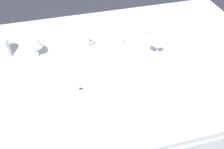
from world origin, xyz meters
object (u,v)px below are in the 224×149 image
drink_tumbler (4,49)px  coffee_cup_right (142,31)px  napkin_folded (167,15)px  wine_glass_left (158,39)px  spoon_dessert (159,78)px  dinner_plate (119,93)px  dinner_knife (150,86)px  wine_glass_centre (36,43)px  coffee_cup_left (83,42)px  coffee_cup_far (115,40)px  fork_outer (84,98)px  spoon_soup (154,80)px

drink_tumbler → coffee_cup_right: bearing=-1.4°
coffee_cup_right → napkin_folded: size_ratio=0.66×
coffee_cup_right → wine_glass_left: (0.02, -0.17, 0.05)m
spoon_dessert → drink_tumbler: drink_tumbler is taller
spoon_dessert → napkin_folded: napkin_folded is taller
dinner_plate → napkin_folded: bearing=48.1°
dinner_knife → spoon_dessert: bearing=31.2°
dinner_knife → wine_glass_centre: size_ratio=1.79×
coffee_cup_left → wine_glass_centre: bearing=-175.2°
dinner_knife → napkin_folded: (0.29, 0.49, 0.07)m
coffee_cup_right → spoon_dessert: bearing=-96.3°
dinner_knife → spoon_dessert: (0.06, 0.04, 0.00)m
spoon_dessert → wine_glass_centre: 0.65m
wine_glass_centre → wine_glass_left: 0.63m
dinner_knife → coffee_cup_far: (-0.07, 0.36, 0.04)m
drink_tumbler → fork_outer: bearing=-50.5°
coffee_cup_left → napkin_folded: 0.55m
fork_outer → coffee_cup_left: 0.39m
coffee_cup_far → wine_glass_left: (0.20, -0.13, 0.06)m
dinner_plate → coffee_cup_left: bearing=102.7°
spoon_dessert → coffee_cup_far: (-0.13, 0.32, 0.04)m
coffee_cup_right → drink_tumbler: drink_tumbler is taller
fork_outer → spoon_dessert: (0.38, 0.03, 0.00)m
wine_glass_left → drink_tumbler: 0.81m
spoon_dessert → coffee_cup_left: coffee_cup_left is taller
wine_glass_centre → napkin_folded: 0.79m
spoon_dessert → fork_outer: bearing=-175.2°
wine_glass_centre → drink_tumbler: (-0.17, 0.05, -0.05)m
spoon_soup → coffee_cup_right: 0.38m
spoon_dessert → coffee_cup_left: size_ratio=2.03×
coffee_cup_far → napkin_folded: 0.39m
fork_outer → wine_glass_left: wine_glass_left is taller
spoon_dessert → coffee_cup_right: coffee_cup_right is taller
spoon_soup → napkin_folded: bearing=60.2°
dinner_knife → coffee_cup_right: bearing=75.9°
spoon_dessert → drink_tumbler: (-0.72, 0.38, 0.04)m
dinner_plate → coffee_cup_far: bearing=77.0°
spoon_soup → drink_tumbler: bearing=150.5°
dinner_plate → spoon_dessert: dinner_plate is taller
coffee_cup_far → napkin_folded: (0.36, 0.13, 0.03)m
spoon_soup → coffee_cup_right: coffee_cup_right is taller
spoon_soup → drink_tumbler: (-0.69, 0.39, 0.04)m
coffee_cup_left → coffee_cup_right: (0.35, 0.02, 0.00)m
wine_glass_left → wine_glass_centre: bearing=167.4°
spoon_dessert → coffee_cup_far: coffee_cup_far is taller
dinner_knife → coffee_cup_far: coffee_cup_far is taller
napkin_folded → spoon_dessert: bearing=-117.2°
dinner_plate → napkin_folded: (0.45, 0.50, 0.07)m
dinner_plate → coffee_cup_far: 0.38m
dinner_knife → spoon_soup: spoon_soup is taller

